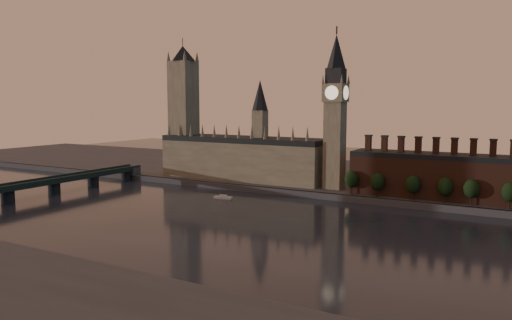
{
  "coord_description": "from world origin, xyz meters",
  "views": [
    {
      "loc": [
        128.25,
        -204.88,
        62.09
      ],
      "look_at": [
        -19.31,
        55.0,
        27.16
      ],
      "focal_mm": 35.0,
      "sensor_mm": 36.0,
      "label": 1
    }
  ],
  "objects_px": {
    "westminster_bridge": "(28,187)",
    "river_boat": "(223,197)",
    "victoria_tower": "(184,106)",
    "big_ben": "(335,110)"
  },
  "relations": [
    {
      "from": "big_ben",
      "to": "victoria_tower",
      "type": "bearing_deg",
      "value": 177.8
    },
    {
      "from": "victoria_tower",
      "to": "big_ben",
      "type": "xyz_separation_m",
      "value": [
        130.0,
        -5.0,
        -2.26
      ]
    },
    {
      "from": "victoria_tower",
      "to": "westminster_bridge",
      "type": "distance_m",
      "value": 133.21
    },
    {
      "from": "westminster_bridge",
      "to": "big_ben",
      "type": "bearing_deg",
      "value": 34.33
    },
    {
      "from": "big_ben",
      "to": "river_boat",
      "type": "xyz_separation_m",
      "value": [
        -56.31,
        -50.6,
        -55.9
      ]
    },
    {
      "from": "river_boat",
      "to": "big_ben",
      "type": "bearing_deg",
      "value": 31.51
    },
    {
      "from": "victoria_tower",
      "to": "river_boat",
      "type": "bearing_deg",
      "value": -37.04
    },
    {
      "from": "westminster_bridge",
      "to": "river_boat",
      "type": "bearing_deg",
      "value": 29.74
    },
    {
      "from": "westminster_bridge",
      "to": "river_boat",
      "type": "relative_size",
      "value": 15.94
    },
    {
      "from": "victoria_tower",
      "to": "big_ben",
      "type": "height_order",
      "value": "victoria_tower"
    }
  ]
}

